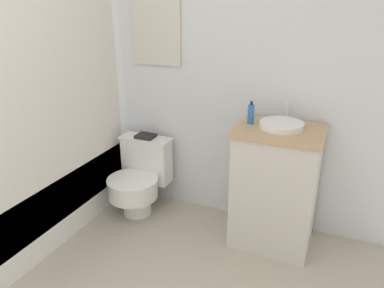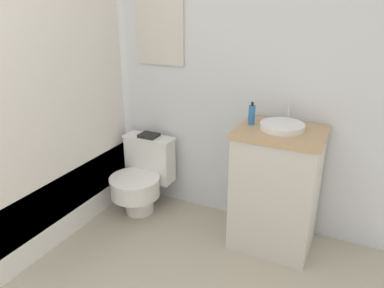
# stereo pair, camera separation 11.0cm
# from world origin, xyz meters

# --- Properties ---
(wall_back) EXTENTS (3.25, 0.07, 2.50)m
(wall_back) POSITION_xyz_m (-0.00, 2.20, 1.25)
(wall_back) COLOR silver
(wall_back) RESTS_ON ground_plane
(shower_area) EXTENTS (0.56, 1.54, 1.98)m
(shower_area) POSITION_xyz_m (-0.83, 1.41, 0.31)
(shower_area) COLOR white
(shower_area) RESTS_ON ground_plane
(toilet) EXTENTS (0.43, 0.53, 0.61)m
(toilet) POSITION_xyz_m (-0.28, 1.92, 0.30)
(toilet) COLOR white
(toilet) RESTS_ON ground_plane
(vanity) EXTENTS (0.58, 0.47, 0.88)m
(vanity) POSITION_xyz_m (0.83, 1.93, 0.44)
(vanity) COLOR beige
(vanity) RESTS_ON ground_plane
(sink) EXTENTS (0.29, 0.33, 0.13)m
(sink) POSITION_xyz_m (0.83, 1.95, 0.90)
(sink) COLOR white
(sink) RESTS_ON vanity
(soap_bottle) EXTENTS (0.05, 0.05, 0.16)m
(soap_bottle) POSITION_xyz_m (0.62, 1.95, 0.95)
(soap_bottle) COLOR #2D6BB2
(soap_bottle) RESTS_ON vanity
(book_on_tank) EXTENTS (0.15, 0.13, 0.02)m
(book_on_tank) POSITION_xyz_m (-0.28, 2.05, 0.62)
(book_on_tank) COLOR black
(book_on_tank) RESTS_ON toilet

